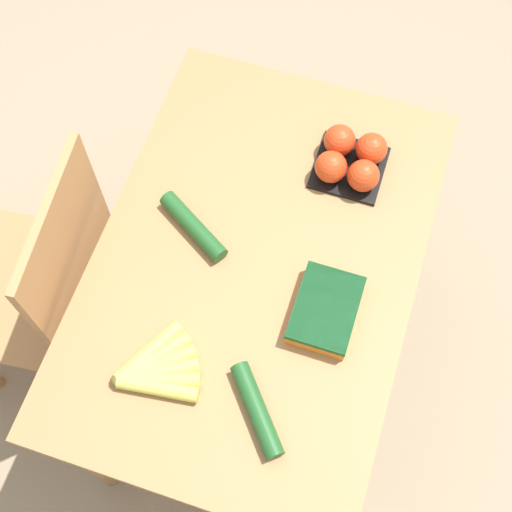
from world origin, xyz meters
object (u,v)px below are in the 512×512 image
object	(u,v)px
carrot_bag	(326,309)
cucumber_near	(257,410)
tomato_pack	(351,159)
chair	(49,287)
banana_bunch	(155,370)
cucumber_far	(193,226)

from	to	relation	value
carrot_bag	cucumber_near	distance (m)	0.26
carrot_bag	cucumber_near	size ratio (longest dim) A/B	1.02
tomato_pack	carrot_bag	xyz separation A→B (m)	(-0.38, -0.04, -0.02)
chair	cucumber_near	distance (m)	0.73
banana_bunch	cucumber_far	size ratio (longest dim) A/B	0.97
cucumber_near	cucumber_far	world-z (taller)	same
banana_bunch	carrot_bag	distance (m)	0.39
cucumber_far	chair	bearing A→B (deg)	113.08
carrot_bag	cucumber_far	distance (m)	0.36
chair	tomato_pack	world-z (taller)	chair
tomato_pack	cucumber_near	world-z (taller)	tomato_pack
chair	banana_bunch	distance (m)	0.53
chair	banana_bunch	world-z (taller)	chair
cucumber_near	banana_bunch	bearing A→B (deg)	86.18
tomato_pack	cucumber_far	world-z (taller)	tomato_pack
banana_bunch	tomato_pack	size ratio (longest dim) A/B	1.12
banana_bunch	chair	bearing A→B (deg)	65.72
chair	cucumber_far	world-z (taller)	chair
carrot_bag	cucumber_far	size ratio (longest dim) A/B	0.95
chair	carrot_bag	world-z (taller)	chair
chair	banana_bunch	bearing A→B (deg)	60.33
banana_bunch	cucumber_near	size ratio (longest dim) A/B	1.04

